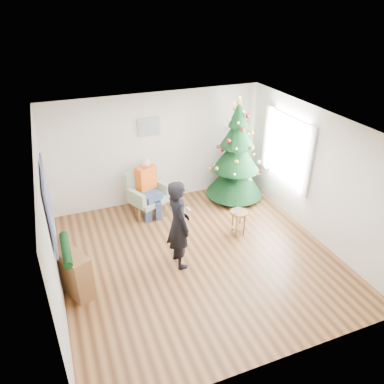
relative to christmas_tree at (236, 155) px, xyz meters
name	(u,v)px	position (x,y,z in m)	size (l,w,h in m)	color
floor	(199,257)	(-1.71, -1.86, -1.12)	(5.00, 5.00, 0.00)	brown
ceiling	(200,127)	(-1.71, -1.86, 1.48)	(5.00, 5.00, 0.00)	white
wall_back	(158,149)	(-1.71, 0.64, 0.18)	(5.00, 5.00, 0.00)	silver
wall_front	(278,293)	(-1.71, -4.36, 0.18)	(5.00, 5.00, 0.00)	silver
wall_left	(50,227)	(-4.21, -1.86, 0.18)	(5.00, 5.00, 0.00)	silver
wall_right	(316,175)	(0.79, -1.86, 0.18)	(5.00, 5.00, 0.00)	silver
window_panel	(287,149)	(0.76, -0.86, 0.38)	(0.04, 1.30, 1.40)	white
curtains	(286,149)	(0.73, -0.86, 0.38)	(0.05, 1.75, 1.50)	white
christmas_tree	(236,155)	(0.00, 0.00, 0.00)	(1.38, 1.38, 2.49)	#3F2816
stool	(238,222)	(-0.64, -1.43, -0.84)	(0.36, 0.36, 0.54)	brown
laptop	(239,211)	(-0.64, -1.43, -0.57)	(0.30, 0.19, 0.02)	silver
armchair	(147,198)	(-2.18, 0.08, -0.74)	(0.98, 0.96, 1.02)	gray
seated_person	(148,187)	(-2.15, 0.03, -0.43)	(0.57, 0.72, 1.34)	navy
standing_man	(178,225)	(-2.11, -1.89, -0.26)	(0.63, 0.41, 1.71)	black
game_controller	(189,210)	(-1.93, -1.92, 0.02)	(0.04, 0.13, 0.04)	white
console	(70,270)	(-4.04, -1.85, -0.72)	(0.30, 1.00, 0.80)	brown
garland	(66,249)	(-4.04, -1.85, -0.30)	(0.14, 0.14, 0.90)	black
tapestry	(48,204)	(-4.17, -1.56, 0.43)	(0.03, 1.50, 1.15)	black
framed_picture	(149,127)	(-1.91, 0.60, 0.73)	(0.52, 0.05, 0.42)	tan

